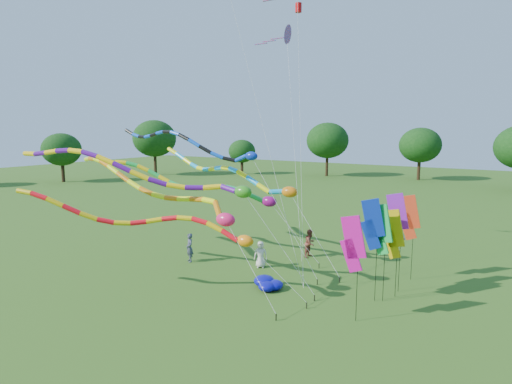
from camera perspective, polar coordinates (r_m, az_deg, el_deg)
The scene contains 19 objects.
ground at distance 20.04m, azimuth -5.60°, elevation -15.57°, with size 160.00×160.00×0.00m, color #245316.
tree_ring at distance 17.42m, azimuth -8.37°, elevation -0.13°, with size 118.75×121.96×9.72m.
tube_kite_red at distance 20.83m, azimuth -12.84°, elevation -3.99°, with size 12.60×5.75×5.82m.
tube_kite_orange at distance 23.95m, azimuth -12.58°, elevation 0.20°, with size 16.53×3.33×6.98m.
tube_kite_purple at distance 22.65m, azimuth -14.08°, elevation 2.42°, with size 16.16×4.26×7.74m.
tube_kite_blue at distance 26.06m, azimuth -8.27°, elevation 6.26°, with size 14.56×1.28×8.63m.
tube_kite_cyan at distance 27.03m, azimuth -2.69°, elevation 2.22°, with size 14.49×2.91×7.21m.
tube_kite_green at distance 27.16m, azimuth -6.12°, elevation 0.62°, with size 13.73×2.89×6.54m.
delta_kite_high_c at distance 27.69m, azimuth 4.08°, elevation 20.19°, with size 6.34×6.16×15.12m.
banner_pole_red at distance 24.31m, azimuth 19.75°, elevation -3.23°, with size 1.16×0.18×4.68m.
banner_pole_green at distance 20.95m, azimuth 16.32°, elevation -4.84°, with size 1.15×0.31×4.71m.
banner_pole_magenta_a at distance 18.49m, azimuth 12.77°, elevation -6.79°, with size 1.16×0.13×4.61m.
banner_pole_blue_a at distance 20.72m, azimuth 15.26°, elevation -4.21°, with size 1.13×0.42×4.97m.
banner_pole_orange at distance 21.72m, azimuth 17.81°, elevation -5.37°, with size 1.16×0.25×4.36m.
banner_pole_violet at distance 22.28m, azimuth 18.24°, elevation -3.28°, with size 1.16×0.18×5.04m.
blue_nylon_heap at distance 22.74m, azimuth 1.56°, elevation -11.84°, with size 1.73×1.76×0.60m.
person_a at distance 25.43m, azimuth 0.61°, elevation -8.33°, with size 0.77×0.50×1.57m, color silver.
person_b at distance 26.76m, azimuth -8.84°, elevation -7.35°, with size 0.65×0.42×1.77m, color #41445B.
person_c at distance 27.64m, azimuth 7.22°, elevation -6.78°, with size 0.87×0.68×1.79m, color brown.
Camera 1 is at (11.30, -14.38, 8.18)m, focal length 30.00 mm.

